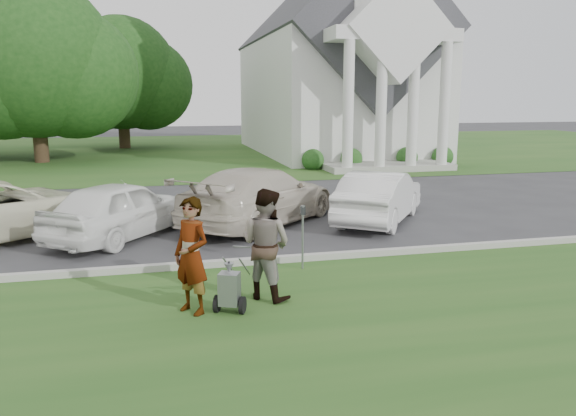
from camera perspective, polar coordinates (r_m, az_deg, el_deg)
name	(u,v)px	position (r m, az deg, el deg)	size (l,w,h in m)	color
ground	(265,272)	(11.43, -2.33, -6.52)	(120.00, 120.00, 0.00)	#333335
grass_strip	(304,331)	(8.69, 1.62, -12.35)	(80.00, 7.00, 0.01)	#234D1A
church_lawn	(186,151)	(37.90, -10.33, 5.75)	(80.00, 30.00, 0.01)	#234D1A
curb	(260,261)	(11.92, -2.85, -5.39)	(80.00, 0.18, 0.15)	#9E9E93
church	(335,56)	(35.66, 4.82, 15.11)	(9.19, 19.00, 24.10)	white
tree_left	(34,66)	(33.25, -24.41, 13.03)	(10.63, 8.40, 9.71)	#332316
tree_back	(121,79)	(40.74, -16.60, 12.49)	(9.61, 7.60, 8.89)	#332316
striping_cart	(230,290)	(9.27, -5.95, -8.27)	(0.76, 1.06, 0.92)	black
person_left	(192,257)	(9.18, -9.77, -4.90)	(0.70, 0.46, 1.91)	#999999
person_right	(266,245)	(9.72, -2.25, -3.75)	(0.94, 0.73, 1.94)	#999999
parking_meter_near	(303,229)	(11.38, 1.50, -2.19)	(0.10, 0.09, 1.34)	gray
car_b	(121,209)	(14.57, -16.62, -0.11)	(1.74, 4.33, 1.48)	white
car_c	(260,196)	(15.52, -2.91, 1.23)	(2.23, 5.48, 1.59)	beige
car_d	(379,197)	(16.01, 9.27, 1.15)	(1.53, 4.40, 1.45)	white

